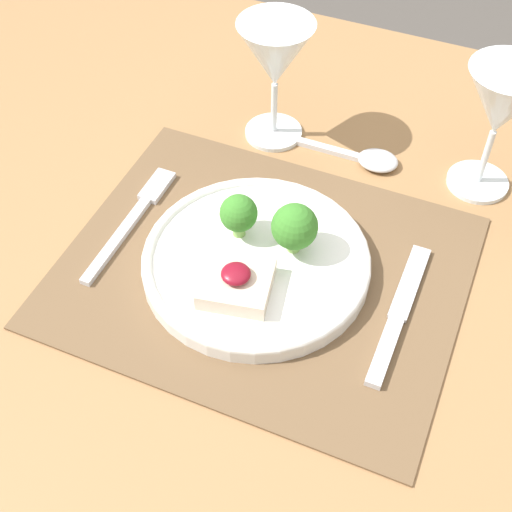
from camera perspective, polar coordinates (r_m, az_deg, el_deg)
dining_table at (r=0.85m, az=0.49°, el=-5.21°), size 1.39×1.04×0.78m
placemat at (r=0.78m, az=0.53°, el=-1.17°), size 0.43×0.35×0.00m
dinner_plate at (r=0.77m, az=0.06°, el=-0.19°), size 0.25×0.25×0.08m
fork at (r=0.84m, az=-9.65°, el=3.23°), size 0.02×0.19×0.01m
knife at (r=0.74m, az=11.11°, el=-5.17°), size 0.02×0.19×0.01m
spoon at (r=0.91m, az=8.58°, el=7.84°), size 0.18×0.04×0.01m
wine_glass_near at (r=0.84m, az=19.05°, el=11.24°), size 0.09×0.09×0.16m
wine_glass_far at (r=0.88m, az=1.55°, el=15.47°), size 0.09×0.09×0.16m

